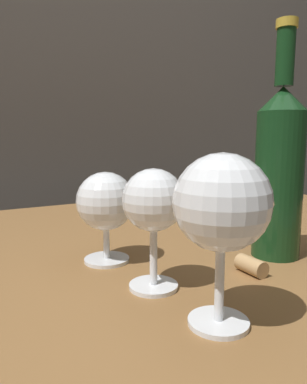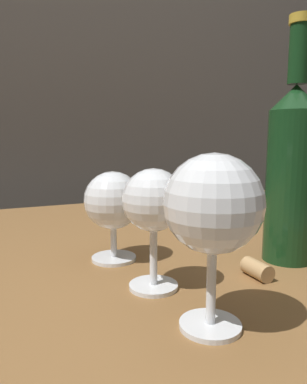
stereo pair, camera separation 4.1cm
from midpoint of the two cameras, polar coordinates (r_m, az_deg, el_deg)
back_wall at (r=1.39m, az=-17.14°, el=25.25°), size 5.00×0.08×2.60m
dining_table at (r=0.62m, az=-6.08°, el=-16.25°), size 1.53×0.80×0.72m
wine_glass_chardonnay at (r=0.33m, az=13.10°, el=-2.36°), size 0.09×0.09×0.16m
wine_glass_port at (r=0.41m, az=2.85°, el=-1.92°), size 0.07×0.07×0.14m
wine_glass_amber at (r=0.51m, az=-3.90°, el=-1.70°), size 0.08×0.08×0.13m
wine_bottle at (r=0.55m, az=23.29°, el=3.35°), size 0.07×0.07×0.34m
cork at (r=0.49m, az=18.61°, el=-11.71°), size 0.02×0.04×0.02m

